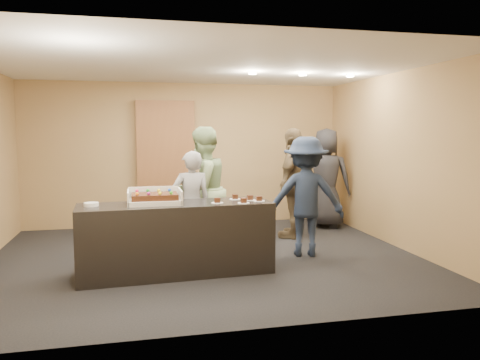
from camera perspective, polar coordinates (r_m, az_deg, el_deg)
The scene contains 17 objects.
room at distance 6.55m, azimuth -4.22°, elevation 2.04°, with size 6.04×6.00×2.70m.
serving_counter at distance 5.99m, azimuth -7.76°, elevation -7.09°, with size 2.40×0.70×0.90m, color black.
storage_cabinet at distance 8.92m, azimuth -9.00°, elevation 1.95°, with size 1.07×0.15×2.36m, color brown.
cake_box at distance 5.90m, azimuth -10.36°, elevation -2.43°, with size 0.66×0.45×0.19m.
sheet_cake at distance 5.87m, azimuth -10.36°, elevation -1.96°, with size 0.56×0.38×0.11m.
plate_stack at distance 5.90m, azimuth -17.68°, elevation -2.85°, with size 0.17×0.17×0.04m, color white.
slice_a at distance 5.86m, azimuth -2.79°, elevation -2.61°, with size 0.15×0.15×0.07m.
slice_b at distance 6.17m, azimuth -0.61°, elevation -2.17°, with size 0.15×0.15×0.07m.
slice_c at distance 5.84m, azimuth 0.44°, elevation -2.63°, with size 0.15×0.15×0.07m.
slice_d at distance 6.09m, azimuth 1.23°, elevation -2.28°, with size 0.15×0.15×0.07m.
slice_e at distance 6.02m, azimuth 2.34°, elevation -2.38°, with size 0.15×0.15×0.07m.
person_server_grey at distance 6.67m, azimuth -5.92°, elevation -2.99°, with size 0.56×0.36×1.52m, color #929396.
person_sage_man at distance 6.98m, azimuth -4.62°, elevation -1.17°, with size 0.91×0.71×1.86m, color #94AF7C.
person_navy_man at distance 6.81m, azimuth 8.02°, elevation -2.00°, with size 1.11×0.64×1.72m, color #1B263C.
person_brown_extra at distance 7.94m, azimuth 6.57°, elevation -0.37°, with size 1.08×0.45×1.85m, color brown.
person_dark_suit at distance 8.86m, azimuth 10.43°, elevation 0.23°, with size 0.90×0.59×1.85m, color #232327.
ceiling_spotlights at distance 7.48m, azimuth 7.63°, elevation 12.63°, with size 1.72×0.12×0.03m.
Camera 1 is at (-0.97, -6.47, 1.80)m, focal length 35.00 mm.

